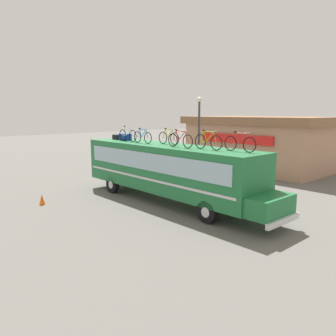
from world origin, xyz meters
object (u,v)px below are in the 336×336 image
rooftop_bicycle_1 (128,135)px  rooftop_bicycle_3 (169,138)px  rooftop_bicycle_6 (240,143)px  traffic_cone (42,200)px  rooftop_bicycle_5 (208,141)px  luggage_bag_2 (125,137)px  rooftop_bicycle_4 (180,140)px  luggage_bag_1 (118,137)px  rooftop_bicycle_2 (143,137)px  street_lamp (199,134)px  bus (168,169)px

rooftop_bicycle_1 → rooftop_bicycle_3: rooftop_bicycle_1 is taller
rooftop_bicycle_6 → traffic_cone: size_ratio=3.05×
rooftop_bicycle_5 → traffic_cone: bearing=-143.0°
luggage_bag_2 → rooftop_bicycle_4: size_ratio=0.39×
rooftop_bicycle_1 → rooftop_bicycle_3: (3.13, 0.53, -0.01)m
luggage_bag_1 → rooftop_bicycle_4: bearing=-5.1°
luggage_bag_1 → rooftop_bicycle_2: (3.22, -0.48, 0.21)m
street_lamp → luggage_bag_2: bearing=-119.6°
rooftop_bicycle_4 → luggage_bag_2: bearing=175.1°
rooftop_bicycle_2 → traffic_cone: 6.49m
luggage_bag_1 → rooftop_bicycle_2: 3.26m
rooftop_bicycle_2 → street_lamp: bearing=88.3°
rooftop_bicycle_3 → street_lamp: bearing=109.8°
bus → rooftop_bicycle_4: (1.37, -0.42, 1.67)m
rooftop_bicycle_5 → rooftop_bicycle_4: bearing=-168.3°
luggage_bag_2 → rooftop_bicycle_3: (3.84, 0.21, 0.17)m
luggage_bag_1 → rooftop_bicycle_5: rooftop_bicycle_5 is taller
bus → luggage_bag_2: luggage_bag_2 is taller
rooftop_bicycle_5 → street_lamp: bearing=136.6°
rooftop_bicycle_1 → rooftop_bicycle_6: rooftop_bicycle_1 is taller
rooftop_bicycle_4 → street_lamp: (-3.05, 4.69, -0.05)m
rooftop_bicycle_2 → rooftop_bicycle_4: 3.18m
bus → rooftop_bicycle_5: (2.94, -0.09, 1.68)m
rooftop_bicycle_1 → rooftop_bicycle_4: 4.74m
bus → rooftop_bicycle_6: 4.76m
rooftop_bicycle_2 → rooftop_bicycle_4: (3.18, -0.09, 0.01)m
rooftop_bicycle_3 → traffic_cone: size_ratio=2.92×
luggage_bag_1 → luggage_bag_2: luggage_bag_2 is taller
luggage_bag_1 → rooftop_bicycle_5: size_ratio=0.35×
rooftop_bicycle_4 → traffic_cone: size_ratio=3.12×
rooftop_bicycle_2 → street_lamp: (0.13, 4.60, -0.03)m
rooftop_bicycle_6 → traffic_cone: bearing=-146.1°
luggage_bag_2 → rooftop_bicycle_5: bearing=-1.2°
rooftop_bicycle_4 → traffic_cone: rooftop_bicycle_4 is taller
luggage_bag_1 → rooftop_bicycle_6: bearing=1.1°
traffic_cone → street_lamp: 10.52m
rooftop_bicycle_2 → rooftop_bicycle_4: bearing=-1.6°
rooftop_bicycle_1 → rooftop_bicycle_3: 3.17m
rooftop_bicycle_1 → rooftop_bicycle_4: size_ratio=1.00×
rooftop_bicycle_2 → rooftop_bicycle_6: (6.26, 0.67, 0.02)m
rooftop_bicycle_2 → traffic_cone: size_ratio=2.89×
bus → traffic_cone: size_ratio=23.32×
bus → rooftop_bicycle_6: size_ratio=7.64×
traffic_cone → rooftop_bicycle_2: bearing=65.5°
bus → street_lamp: bearing=111.5°
rooftop_bicycle_3 → rooftop_bicycle_4: 1.74m
rooftop_bicycle_2 → rooftop_bicycle_5: 4.76m
luggage_bag_2 → rooftop_bicycle_2: bearing=-9.6°
rooftop_bicycle_6 → luggage_bag_1: bearing=-178.9°
rooftop_bicycle_3 → traffic_cone: 7.64m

